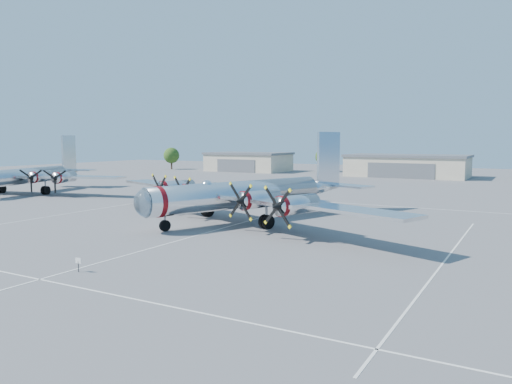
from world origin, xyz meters
The scene contains 9 objects.
ground centered at (0.00, 0.00, 0.00)m, with size 260.00×260.00×0.00m, color #5A5A5C.
parking_lines centered at (0.00, -1.75, 0.01)m, with size 60.00×50.08×0.01m.
hangar_west centered at (-45.00, 81.96, 2.71)m, with size 22.60×14.60×5.40m.
hangar_center centered at (0.00, 81.96, 2.71)m, with size 28.60×14.60×5.40m.
tree_far_west centered at (-70.00, 78.00, 4.22)m, with size 4.80×4.80×6.64m.
tree_west centered at (-25.00, 90.00, 4.22)m, with size 4.80×4.80×6.64m.
main_bomber_b29 centered at (-0.26, 5.22, 0.00)m, with size 45.12×30.86×9.98m, color silver, non-canonical shape.
bomber_west centered at (-47.33, 12.10, 0.00)m, with size 37.25×26.38×9.84m, color silver, non-canonical shape.
info_placard centered at (0.72, -19.48, 0.69)m, with size 0.51×0.06×0.98m.
Camera 1 is at (27.58, -42.50, 8.97)m, focal length 35.00 mm.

